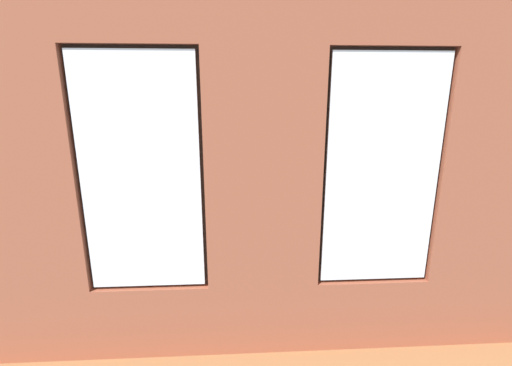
{
  "coord_description": "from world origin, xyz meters",
  "views": [
    {
      "loc": [
        0.21,
        5.38,
        2.24
      ],
      "look_at": [
        -0.07,
        0.4,
        0.95
      ],
      "focal_mm": 24.0,
      "sensor_mm": 36.0,
      "label": 1
    }
  ],
  "objects_px": {
    "potted_plant_corner_far_left": "(500,246)",
    "media_console": "(78,222)",
    "potted_plant_corner_near_left": "(359,172)",
    "potted_plant_beside_window_right": "(40,250)",
    "potted_plant_between_couches": "(377,245)",
    "table_plant_small": "(272,202)",
    "tv_flatscreen": "(73,186)",
    "cup_ceramic": "(238,206)",
    "remote_gray": "(265,206)",
    "coffee_table": "(265,209)",
    "potted_plant_by_left_couch": "(349,191)",
    "candle_jar": "(253,202)",
    "couch_left": "(400,216)",
    "couch_by_window": "(250,278)"
  },
  "relations": [
    {
      "from": "table_plant_small",
      "to": "potted_plant_corner_near_left",
      "type": "relative_size",
      "value": 0.26
    },
    {
      "from": "candle_jar",
      "to": "media_console",
      "type": "xyz_separation_m",
      "value": [
        2.83,
        0.21,
        -0.23
      ]
    },
    {
      "from": "couch_by_window",
      "to": "candle_jar",
      "type": "distance_m",
      "value": 2.22
    },
    {
      "from": "couch_by_window",
      "to": "potted_plant_corner_far_left",
      "type": "height_order",
      "value": "potted_plant_corner_far_left"
    },
    {
      "from": "couch_left",
      "to": "candle_jar",
      "type": "relative_size",
      "value": 16.55
    },
    {
      "from": "couch_by_window",
      "to": "cup_ceramic",
      "type": "xyz_separation_m",
      "value": [
        0.12,
        -2.01,
        0.14
      ]
    },
    {
      "from": "coffee_table",
      "to": "potted_plant_between_couches",
      "type": "bearing_deg",
      "value": 117.09
    },
    {
      "from": "potted_plant_beside_window_right",
      "to": "tv_flatscreen",
      "type": "bearing_deg",
      "value": -73.72
    },
    {
      "from": "media_console",
      "to": "potted_plant_corner_far_left",
      "type": "height_order",
      "value": "potted_plant_corner_far_left"
    },
    {
      "from": "potted_plant_between_couches",
      "to": "potted_plant_by_left_couch",
      "type": "height_order",
      "value": "potted_plant_between_couches"
    },
    {
      "from": "potted_plant_beside_window_right",
      "to": "potted_plant_by_left_couch",
      "type": "xyz_separation_m",
      "value": [
        -4.18,
        -3.27,
        -0.4
      ]
    },
    {
      "from": "couch_left",
      "to": "cup_ceramic",
      "type": "distance_m",
      "value": 2.64
    },
    {
      "from": "cup_ceramic",
      "to": "potted_plant_corner_far_left",
      "type": "relative_size",
      "value": 0.08
    },
    {
      "from": "cup_ceramic",
      "to": "potted_plant_corner_near_left",
      "type": "xyz_separation_m",
      "value": [
        -2.78,
        -2.19,
        0.04
      ]
    },
    {
      "from": "couch_by_window",
      "to": "coffee_table",
      "type": "relative_size",
      "value": 1.24
    },
    {
      "from": "potted_plant_corner_near_left",
      "to": "potted_plant_beside_window_right",
      "type": "xyz_separation_m",
      "value": [
        4.73,
        4.3,
        0.25
      ]
    },
    {
      "from": "potted_plant_by_left_couch",
      "to": "candle_jar",
      "type": "bearing_deg",
      "value": 25.84
    },
    {
      "from": "table_plant_small",
      "to": "remote_gray",
      "type": "relative_size",
      "value": 1.21
    },
    {
      "from": "table_plant_small",
      "to": "potted_plant_between_couches",
      "type": "distance_m",
      "value": 2.18
    },
    {
      "from": "cup_ceramic",
      "to": "tv_flatscreen",
      "type": "relative_size",
      "value": 0.1
    },
    {
      "from": "candle_jar",
      "to": "potted_plant_between_couches",
      "type": "height_order",
      "value": "potted_plant_between_couches"
    },
    {
      "from": "coffee_table",
      "to": "cup_ceramic",
      "type": "relative_size",
      "value": 15.42
    },
    {
      "from": "coffee_table",
      "to": "potted_plant_corner_far_left",
      "type": "distance_m",
      "value": 3.24
    },
    {
      "from": "coffee_table",
      "to": "potted_plant_between_couches",
      "type": "distance_m",
      "value": 2.34
    },
    {
      "from": "coffee_table",
      "to": "potted_plant_corner_near_left",
      "type": "distance_m",
      "value": 3.13
    },
    {
      "from": "potted_plant_corner_near_left",
      "to": "media_console",
      "type": "bearing_deg",
      "value": 22.34
    },
    {
      "from": "potted_plant_corner_near_left",
      "to": "potted_plant_corner_far_left",
      "type": "distance_m",
      "value": 4.3
    },
    {
      "from": "table_plant_small",
      "to": "tv_flatscreen",
      "type": "bearing_deg",
      "value": 0.14
    },
    {
      "from": "couch_left",
      "to": "table_plant_small",
      "type": "distance_m",
      "value": 2.09
    },
    {
      "from": "coffee_table",
      "to": "candle_jar",
      "type": "height_order",
      "value": "candle_jar"
    },
    {
      "from": "potted_plant_beside_window_right",
      "to": "potted_plant_between_couches",
      "type": "height_order",
      "value": "potted_plant_beside_window_right"
    },
    {
      "from": "table_plant_small",
      "to": "couch_left",
      "type": "bearing_deg",
      "value": 173.75
    },
    {
      "from": "tv_flatscreen",
      "to": "couch_left",
      "type": "bearing_deg",
      "value": 177.59
    },
    {
      "from": "couch_by_window",
      "to": "couch_left",
      "type": "relative_size",
      "value": 0.98
    },
    {
      "from": "cup_ceramic",
      "to": "tv_flatscreen",
      "type": "xyz_separation_m",
      "value": [
        2.56,
        0.01,
        0.38
      ]
    },
    {
      "from": "potted_plant_corner_far_left",
      "to": "media_console",
      "type": "bearing_deg",
      "value": -21.43
    },
    {
      "from": "potted_plant_corner_near_left",
      "to": "potted_plant_between_couches",
      "type": "bearing_deg",
      "value": 72.9
    },
    {
      "from": "candle_jar",
      "to": "table_plant_small",
      "type": "relative_size",
      "value": 0.56
    },
    {
      "from": "potted_plant_corner_far_left",
      "to": "potted_plant_between_couches",
      "type": "height_order",
      "value": "potted_plant_corner_far_left"
    },
    {
      "from": "potted_plant_by_left_couch",
      "to": "media_console",
      "type": "bearing_deg",
      "value": 13.64
    },
    {
      "from": "potted_plant_corner_far_left",
      "to": "potted_plant_beside_window_right",
      "type": "distance_m",
      "value": 4.73
    },
    {
      "from": "couch_by_window",
      "to": "remote_gray",
      "type": "relative_size",
      "value": 10.95
    },
    {
      "from": "potted_plant_corner_far_left",
      "to": "potted_plant_between_couches",
      "type": "bearing_deg",
      "value": -6.81
    },
    {
      "from": "couch_left",
      "to": "potted_plant_by_left_couch",
      "type": "bearing_deg",
      "value": -166.23
    },
    {
      "from": "candle_jar",
      "to": "potted_plant_corner_near_left",
      "type": "distance_m",
      "value": 3.21
    },
    {
      "from": "candle_jar",
      "to": "table_plant_small",
      "type": "bearing_deg",
      "value": 146.3
    },
    {
      "from": "remote_gray",
      "to": "potted_plant_beside_window_right",
      "type": "height_order",
      "value": "potted_plant_beside_window_right"
    },
    {
      "from": "coffee_table",
      "to": "table_plant_small",
      "type": "bearing_deg",
      "value": 135.87
    },
    {
      "from": "candle_jar",
      "to": "potted_plant_by_left_couch",
      "type": "height_order",
      "value": "potted_plant_by_left_couch"
    },
    {
      "from": "tv_flatscreen",
      "to": "table_plant_small",
      "type": "bearing_deg",
      "value": -179.86
    }
  ]
}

